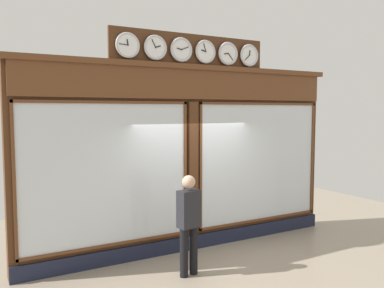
{
  "coord_description": "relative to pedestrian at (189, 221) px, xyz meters",
  "views": [
    {
      "loc": [
        3.84,
        6.81,
        2.75
      ],
      "look_at": [
        0.0,
        0.0,
        2.1
      ],
      "focal_mm": 37.66,
      "sensor_mm": 36.0,
      "label": 1
    }
  ],
  "objects": [
    {
      "name": "shop_facade",
      "position": [
        -0.68,
        -1.22,
        0.93
      ],
      "size": [
        6.81,
        0.42,
        4.21
      ],
      "color": "#4C2B16",
      "rests_on": "ground_plane"
    },
    {
      "name": "pedestrian",
      "position": [
        0.0,
        0.0,
        0.0
      ],
      "size": [
        0.39,
        0.27,
        1.69
      ],
      "color": "black",
      "rests_on": "ground_plane"
    }
  ]
}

